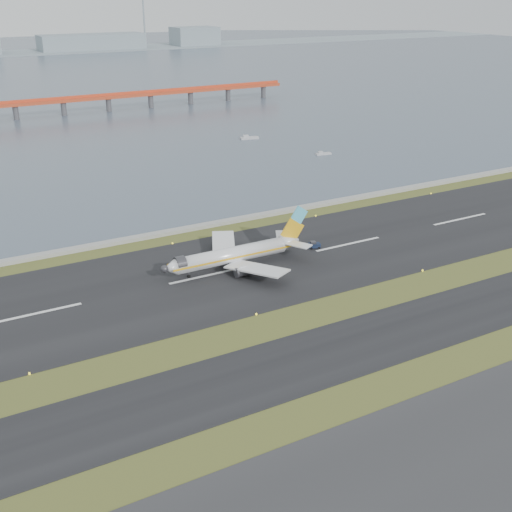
% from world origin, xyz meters
% --- Properties ---
extents(ground, '(1000.00, 1000.00, 0.00)m').
position_xyz_m(ground, '(0.00, 0.00, 0.00)').
color(ground, '#384C1B').
rests_on(ground, ground).
extents(taxiway_strip, '(1000.00, 18.00, 0.10)m').
position_xyz_m(taxiway_strip, '(0.00, -12.00, 0.05)').
color(taxiway_strip, black).
rests_on(taxiway_strip, ground).
extents(runway_strip, '(1000.00, 45.00, 0.10)m').
position_xyz_m(runway_strip, '(0.00, 30.00, 0.05)').
color(runway_strip, black).
rests_on(runway_strip, ground).
extents(seawall, '(1000.00, 2.50, 1.00)m').
position_xyz_m(seawall, '(0.00, 60.00, 0.50)').
color(seawall, gray).
rests_on(seawall, ground).
extents(red_pier, '(260.00, 5.00, 10.20)m').
position_xyz_m(red_pier, '(20.00, 250.00, 7.28)').
color(red_pier, '#C34121').
rests_on(red_pier, ground).
extents(airliner, '(38.52, 32.89, 12.80)m').
position_xyz_m(airliner, '(7.76, 30.95, 3.46)').
color(airliner, white).
rests_on(airliner, ground).
extents(pushback_tug, '(3.33, 2.51, 1.90)m').
position_xyz_m(pushback_tug, '(30.73, 32.09, 0.92)').
color(pushback_tug, '#131D35').
rests_on(pushback_tug, ground).
extents(workboat_near, '(6.48, 3.06, 1.51)m').
position_xyz_m(workboat_near, '(89.54, 113.40, 0.48)').
color(workboat_near, '#B4B4B8').
rests_on(workboat_near, ground).
extents(workboat_far, '(8.37, 4.20, 1.95)m').
position_xyz_m(workboat_far, '(77.23, 152.97, 0.62)').
color(workboat_far, '#B4B4B8').
rests_on(workboat_far, ground).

